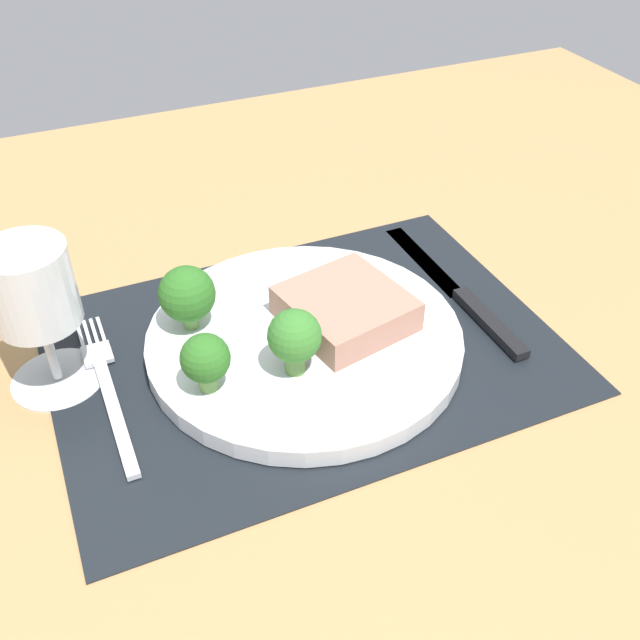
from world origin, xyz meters
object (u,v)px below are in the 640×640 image
steak (346,309)px  knife (462,296)px  wine_glass (34,297)px  fork (107,387)px  plate (305,339)px

steak → knife: bearing=2.9°
knife → wine_glass: bearing=174.7°
knife → wine_glass: 37.05cm
fork → knife: bearing=-4.4°
plate → fork: size_ratio=1.39×
steak → wine_glass: bearing=169.0°
plate → wine_glass: (-19.92, 4.51, 7.33)cm
plate → wine_glass: bearing=167.2°
plate → steak: size_ratio=2.79×
plate → fork: (-16.50, 1.42, -0.55)cm
steak → fork: (-20.27, 1.51, -2.73)cm
steak → wine_glass: (-23.69, 4.60, 5.15)cm
knife → plate: bearing=-177.1°
knife → wine_glass: size_ratio=1.81×
knife → steak: bearing=-176.1°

